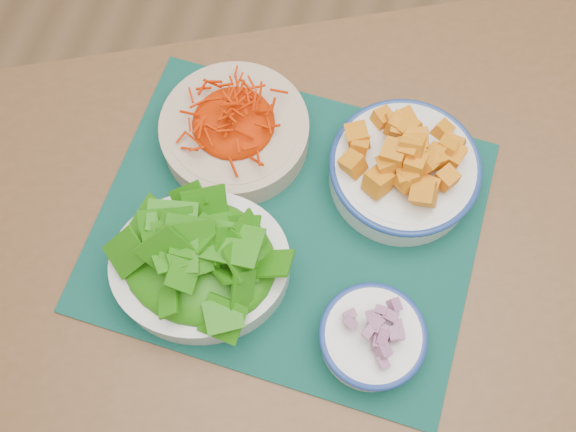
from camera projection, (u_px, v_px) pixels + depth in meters
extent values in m
plane|color=#9C734B|center=(439.00, 261.00, 1.67)|extent=(4.00, 4.00, 0.00)
cube|color=brown|center=(346.00, 248.00, 0.91)|extent=(1.35, 1.16, 0.04)
cylinder|color=brown|center=(62.00, 205.00, 1.34)|extent=(0.06, 0.06, 0.71)
cylinder|color=brown|center=(526.00, 129.00, 1.41)|extent=(0.06, 0.06, 0.71)
cube|color=#072E28|center=(288.00, 224.00, 0.90)|extent=(0.54, 0.45, 0.00)
cylinder|color=beige|center=(235.00, 133.00, 0.93)|extent=(0.22, 0.22, 0.05)
ellipsoid|color=red|center=(233.00, 118.00, 0.89)|extent=(0.19, 0.19, 0.04)
cylinder|color=white|center=(403.00, 172.00, 0.90)|extent=(0.24, 0.24, 0.05)
torus|color=navy|center=(405.00, 165.00, 0.88)|extent=(0.21, 0.21, 0.01)
ellipsoid|color=orange|center=(409.00, 157.00, 0.86)|extent=(0.18, 0.18, 0.05)
ellipsoid|color=#0F6004|center=(196.00, 254.00, 0.80)|extent=(0.21, 0.18, 0.06)
cylinder|color=white|center=(371.00, 338.00, 0.82)|extent=(0.16, 0.16, 0.04)
torus|color=navy|center=(373.00, 335.00, 0.80)|extent=(0.14, 0.14, 0.01)
ellipsoid|color=#6A0A43|center=(375.00, 333.00, 0.79)|extent=(0.11, 0.11, 0.02)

